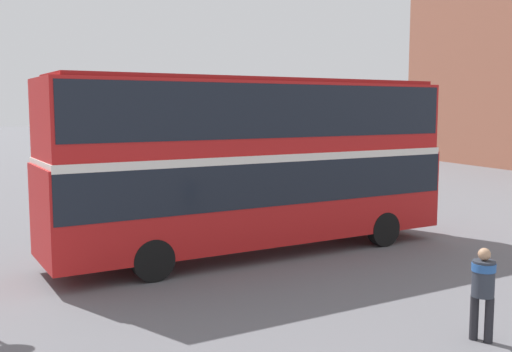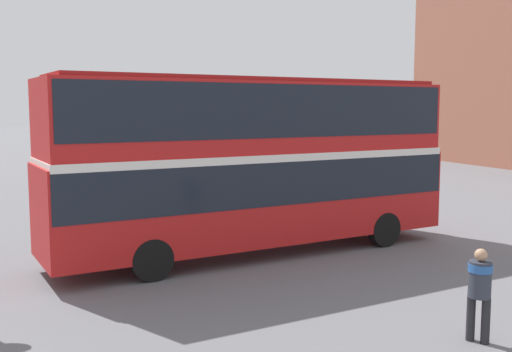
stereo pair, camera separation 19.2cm
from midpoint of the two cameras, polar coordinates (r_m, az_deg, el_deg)
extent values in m
plane|color=slate|center=(16.17, -4.90, -7.68)|extent=(240.00, 240.00, 0.00)
cube|color=red|center=(16.21, -0.34, -2.07)|extent=(11.50, 4.22, 2.24)
cube|color=red|center=(16.03, -0.34, 5.39)|extent=(11.33, 4.12, 1.97)
cube|color=black|center=(16.14, -0.34, -0.29)|extent=(11.40, 4.23, 1.10)
cube|color=black|center=(16.03, -0.34, 6.23)|extent=(11.16, 4.12, 1.34)
cube|color=silver|center=(16.08, -0.34, 1.98)|extent=(11.40, 4.23, 0.20)
cube|color=maroon|center=(16.04, -0.35, 9.09)|extent=(10.80, 3.87, 0.10)
cylinder|color=black|center=(19.26, 7.36, -3.89)|extent=(1.03, 0.45, 0.99)
cylinder|color=black|center=(17.61, 11.73, -4.96)|extent=(1.03, 0.45, 0.99)
cylinder|color=black|center=(16.06, -12.90, -6.11)|extent=(1.03, 0.45, 0.99)
cylinder|color=black|center=(14.04, -10.19, -7.87)|extent=(1.03, 0.45, 0.99)
cylinder|color=#232328|center=(11.08, 20.84, -12.70)|extent=(0.15, 0.15, 0.78)
cylinder|color=#232328|center=(11.14, 19.59, -12.56)|extent=(0.15, 0.15, 0.78)
cylinder|color=#2D333D|center=(10.91, 20.36, -9.15)|extent=(0.52, 0.52, 0.62)
cylinder|color=#28569E|center=(10.86, 20.40, -8.14)|extent=(0.55, 0.55, 0.14)
sphere|color=tan|center=(10.80, 20.44, -6.99)|extent=(0.21, 0.21, 0.21)
cube|color=black|center=(29.33, -0.08, 0.04)|extent=(4.01, 1.92, 0.77)
cube|color=black|center=(29.33, 0.20, 1.25)|extent=(2.11, 1.66, 0.46)
cylinder|color=black|center=(28.19, -1.72, -0.93)|extent=(0.62, 0.25, 0.61)
cylinder|color=black|center=(29.64, -2.85, -0.57)|extent=(0.62, 0.25, 0.61)
cylinder|color=black|center=(29.18, 2.73, -0.68)|extent=(0.62, 0.25, 0.61)
cylinder|color=black|center=(30.58, 1.42, -0.34)|extent=(0.62, 0.25, 0.61)
camera|label=1|loc=(0.10, -90.34, -0.04)|focal=42.00mm
camera|label=2|loc=(0.10, 89.66, 0.04)|focal=42.00mm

